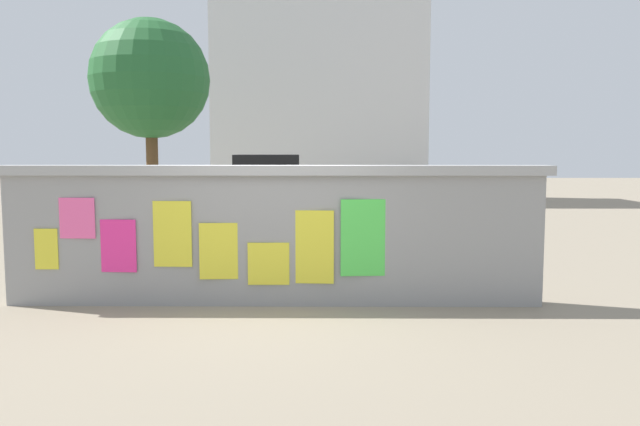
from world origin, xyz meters
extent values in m
plane|color=gray|center=(0.00, 8.00, 0.00)|extent=(60.00, 60.00, 0.00)
cube|color=gray|center=(0.00, 0.00, 0.81)|extent=(6.63, 0.30, 1.62)
cube|color=#A0A0A0|center=(0.00, 0.00, 1.68)|extent=(6.83, 0.42, 0.12)
cube|color=yellow|center=(-2.78, -0.16, 0.72)|extent=(0.29, 0.01, 0.50)
cube|color=#F9599E|center=(-2.39, -0.16, 1.10)|extent=(0.44, 0.03, 0.50)
cube|color=#F42D8C|center=(-1.89, -0.16, 0.76)|extent=(0.44, 0.03, 0.65)
cube|color=yellow|center=(-1.23, -0.16, 0.90)|extent=(0.47, 0.03, 0.81)
cube|color=yellow|center=(-0.66, -0.16, 0.69)|extent=(0.47, 0.04, 0.70)
cube|color=yellow|center=(-0.05, -0.16, 0.54)|extent=(0.51, 0.02, 0.52)
cube|color=yellow|center=(0.51, -0.16, 0.74)|extent=(0.47, 0.04, 0.90)
cube|color=#4CD84C|center=(1.10, -0.16, 0.86)|extent=(0.54, 0.04, 0.94)
cylinder|color=black|center=(-0.41, 4.92, 0.35)|extent=(0.71, 0.24, 0.70)
cylinder|color=black|center=(-0.34, 3.62, 0.35)|extent=(0.71, 0.24, 0.70)
cylinder|color=black|center=(-2.90, 4.79, 0.35)|extent=(0.71, 0.24, 0.70)
cylinder|color=black|center=(-2.83, 3.49, 0.35)|extent=(0.71, 0.24, 0.70)
cube|color=black|center=(-0.47, 4.27, 1.10)|extent=(1.28, 1.56, 1.50)
cube|color=#334C59|center=(-2.27, 4.17, 0.80)|extent=(2.48, 1.63, 0.90)
cylinder|color=black|center=(2.49, 2.13, 0.30)|extent=(0.61, 0.21, 0.60)
cylinder|color=black|center=(1.21, 1.89, 0.30)|extent=(0.61, 0.23, 0.60)
cube|color=black|center=(1.85, 2.01, 0.58)|extent=(1.03, 0.42, 0.32)
cube|color=black|center=(1.66, 1.97, 0.76)|extent=(0.59, 0.32, 0.10)
cube|color=#262626|center=(2.39, 2.11, 0.85)|extent=(0.14, 0.56, 0.03)
cylinder|color=black|center=(3.04, 4.86, 0.33)|extent=(0.66, 0.05, 0.66)
cylinder|color=black|center=(1.99, 4.84, 0.33)|extent=(0.66, 0.05, 0.66)
cube|color=#197233|center=(2.51, 4.85, 0.51)|extent=(0.95, 0.06, 0.06)
cylinder|color=#197233|center=(2.36, 4.85, 0.73)|extent=(0.03, 0.03, 0.40)
cube|color=black|center=(2.36, 4.85, 0.93)|extent=(0.20, 0.08, 0.05)
cube|color=black|center=(2.99, 4.86, 0.88)|extent=(0.05, 0.44, 0.03)
cylinder|color=black|center=(-0.93, 1.32, 0.33)|extent=(0.66, 0.05, 0.66)
cylinder|color=black|center=(0.12, 1.34, 0.33)|extent=(0.66, 0.05, 0.66)
cube|color=silver|center=(-0.41, 1.33, 0.51)|extent=(0.95, 0.06, 0.06)
cylinder|color=silver|center=(-0.26, 1.33, 0.73)|extent=(0.03, 0.03, 0.40)
cube|color=black|center=(-0.26, 1.33, 0.93)|extent=(0.20, 0.08, 0.05)
cube|color=black|center=(-0.88, 1.32, 0.88)|extent=(0.05, 0.44, 0.03)
cylinder|color=#338CBF|center=(-2.78, 1.28, 0.40)|extent=(0.12, 0.12, 0.80)
cylinder|color=#338CBF|center=(-2.70, 1.12, 0.40)|extent=(0.12, 0.12, 0.80)
cylinder|color=#338CBF|center=(-2.74, 1.20, 1.10)|extent=(0.46, 0.46, 0.60)
sphere|color=#8C664C|center=(-2.74, 1.20, 1.51)|extent=(0.22, 0.22, 0.22)
cylinder|color=brown|center=(-4.03, 9.11, 1.36)|extent=(0.32, 0.32, 2.73)
sphere|color=#24612D|center=(-4.03, 9.11, 3.83)|extent=(3.16, 3.16, 3.16)
cube|color=silver|center=(0.40, 18.01, 4.26)|extent=(8.24, 4.17, 8.52)
camera|label=1|loc=(0.65, -7.71, 1.91)|focal=35.09mm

